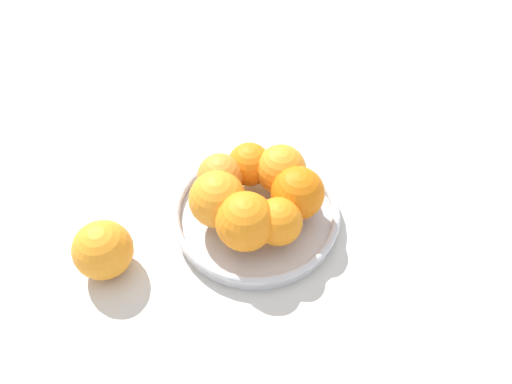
{
  "coord_description": "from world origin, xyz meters",
  "views": [
    {
      "loc": [
        -0.35,
        -0.3,
        0.61
      ],
      "look_at": [
        0.0,
        0.0,
        0.07
      ],
      "focal_mm": 35.0,
      "sensor_mm": 36.0,
      "label": 1
    }
  ],
  "objects": [
    {
      "name": "fruit_bowl",
      "position": [
        0.0,
        0.0,
        0.01
      ],
      "size": [
        0.25,
        0.25,
        0.03
      ],
      "color": "silver",
      "rests_on": "ground_plane"
    },
    {
      "name": "stray_orange",
      "position": [
        -0.2,
        0.1,
        0.04
      ],
      "size": [
        0.08,
        0.08,
        0.08
      ],
      "primitive_type": "sphere",
      "color": "orange",
      "rests_on": "ground_plane"
    },
    {
      "name": "orange_pile",
      "position": [
        -0.0,
        -0.0,
        0.07
      ],
      "size": [
        0.19,
        0.19,
        0.08
      ],
      "color": "orange",
      "rests_on": "fruit_bowl"
    },
    {
      "name": "ground_plane",
      "position": [
        0.0,
        0.0,
        0.0
      ],
      "size": [
        4.0,
        4.0,
        0.0
      ],
      "primitive_type": "plane",
      "color": "beige"
    }
  ]
}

